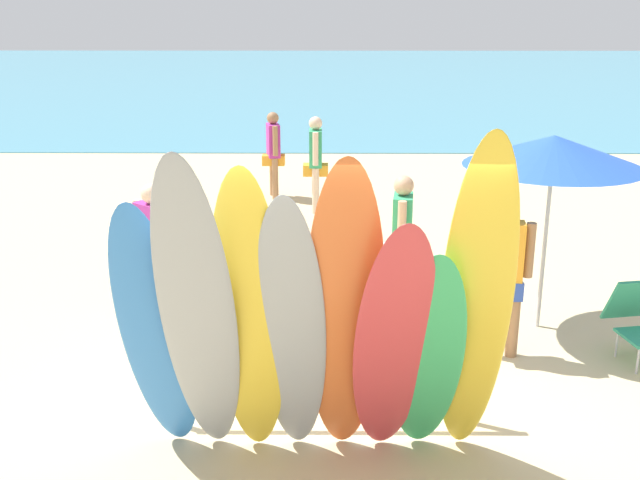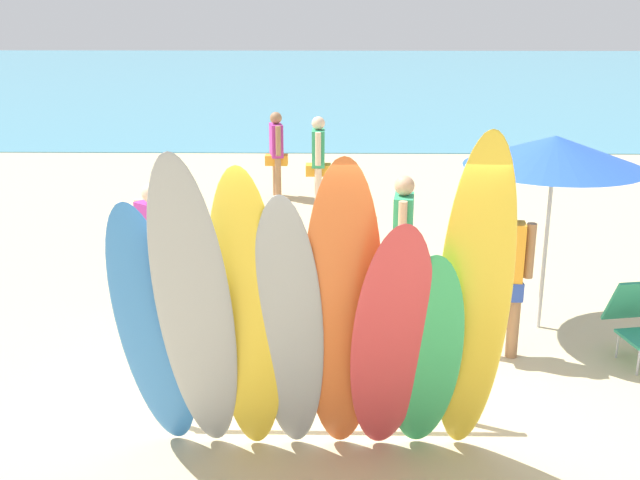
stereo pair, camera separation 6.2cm
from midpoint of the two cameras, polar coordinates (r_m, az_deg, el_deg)
name	(u,v)px [view 2 (the right image)]	position (r m, az deg, el deg)	size (l,w,h in m)	color
ground	(328,140)	(20.00, 0.69, 7.62)	(60.00, 60.00, 0.00)	#D3BC8C
ocean_water	(330,76)	(37.94, 0.83, 12.37)	(60.00, 40.00, 0.02)	teal
surfboard_rack	(317,368)	(6.41, 0.05, -9.70)	(2.77, 0.07, 0.67)	brown
surfboard_blue_0	(154,334)	(5.71, -12.19, -7.00)	(0.55, 0.07, 2.37)	#337AD1
surfboard_grey_1	(196,319)	(5.41, -9.07, -5.96)	(0.54, 0.08, 2.82)	#999EA3
surfboard_yellow_2	(247,322)	(5.50, -5.21, -6.21)	(0.53, 0.06, 2.59)	yellow
surfboard_grey_3	(289,333)	(5.54, -2.06, -7.07)	(0.51, 0.08, 2.41)	#999EA3
surfboard_orange_4	(342,319)	(5.45, 2.00, -5.98)	(0.58, 0.06, 2.68)	orange
surfboard_red_5	(390,347)	(5.53, 5.69, -8.08)	(0.58, 0.06, 2.29)	#D13D42
surfboard_green_6	(425,358)	(5.69, 8.28, -8.84)	(0.54, 0.07, 2.02)	#38B266
surfboard_yellow_7	(473,309)	(5.51, 11.84, -5.12)	(0.52, 0.08, 2.86)	yellow
beachgoer_photographing	(318,157)	(12.85, 0.01, 6.29)	(0.43, 0.62, 1.64)	beige
beachgoer_midbeach	(155,244)	(8.40, -12.18, -0.33)	(0.50, 0.42, 1.62)	beige
beachgoer_near_rack	(501,268)	(7.65, 13.80, -2.10)	(0.62, 0.26, 1.65)	#9E704C
beachgoer_strolling	(276,149)	(13.84, -3.20, 6.94)	(0.41, 0.59, 1.58)	#9E704C
beachgoer_by_water	(403,236)	(8.53, 6.51, 0.31)	(0.43, 0.62, 1.64)	tan
beach_chair_red	(640,318)	(8.27, 23.34, -5.48)	(0.62, 0.80, 0.80)	#B7B7BC
beach_umbrella	(555,152)	(8.23, 17.60, 6.42)	(1.88, 1.88, 2.15)	silver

